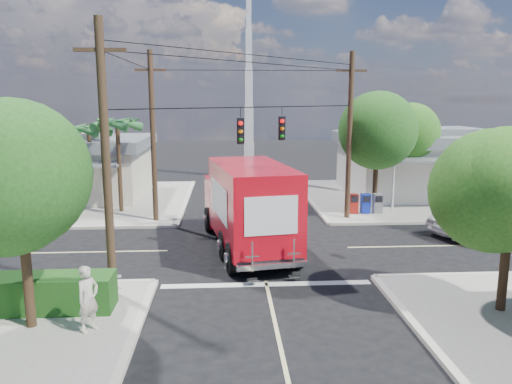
{
  "coord_description": "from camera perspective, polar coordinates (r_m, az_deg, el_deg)",
  "views": [
    {
      "loc": [
        -1.39,
        -21.17,
        6.5
      ],
      "look_at": [
        0.0,
        2.0,
        2.2
      ],
      "focal_mm": 35.0,
      "sensor_mm": 36.0,
      "label": 1
    }
  ],
  "objects": [
    {
      "name": "sidewalk_ne",
      "position": [
        34.92,
        17.2,
        -0.59
      ],
      "size": [
        14.12,
        14.12,
        0.14
      ],
      "color": "gray",
      "rests_on": "ground"
    },
    {
      "name": "pedestrian",
      "position": [
        14.83,
        -18.63,
        -11.49
      ],
      "size": [
        0.76,
        0.83,
        1.9
      ],
      "primitive_type": "imported",
      "rotation": [
        0.0,
        0.0,
        0.98
      ],
      "color": "beige",
      "rests_on": "sidewalk_sw"
    },
    {
      "name": "utility_poles",
      "position": [
        22.85,
        -3.93,
        5.88
      ],
      "size": [
        12.0,
        10.68,
        9.0
      ],
      "color": "#473321",
      "rests_on": "ground"
    },
    {
      "name": "tree_ne_back",
      "position": [
        32.23,
        17.0,
        5.92
      ],
      "size": [
        3.77,
        3.66,
        5.82
      ],
      "color": "#422D1C",
      "rests_on": "sidewalk_ne"
    },
    {
      "name": "parked_car",
      "position": [
        26.43,
        24.32,
        -3.12
      ],
      "size": [
        5.55,
        3.8,
        1.41
      ],
      "primitive_type": "imported",
      "rotation": [
        0.0,
        0.0,
        1.89
      ],
      "color": "silver",
      "rests_on": "ground"
    },
    {
      "name": "palm_nw_front",
      "position": [
        29.35,
        -15.57,
        7.27
      ],
      "size": [
        3.01,
        3.08,
        5.59
      ],
      "color": "#422D1C",
      "rests_on": "sidewalk_nw"
    },
    {
      "name": "ground",
      "position": [
        22.19,
        0.31,
        -6.54
      ],
      "size": [
        120.0,
        120.0,
        0.0
      ],
      "primitive_type": "plane",
      "color": "black",
      "rests_on": "ground"
    },
    {
      "name": "hedge_sw",
      "position": [
        17.2,
        -26.26,
        -10.39
      ],
      "size": [
        6.2,
        1.2,
        1.1
      ],
      "primitive_type": "cube",
      "color": "#174617",
      "rests_on": "sidewalk_sw"
    },
    {
      "name": "sidewalk_nw",
      "position": [
        34.04,
        -19.56,
        -1.01
      ],
      "size": [
        14.12,
        14.12,
        0.14
      ],
      "color": "gray",
      "rests_on": "ground"
    },
    {
      "name": "tree_sw_front",
      "position": [
        14.89,
        -25.48,
        1.09
      ],
      "size": [
        3.88,
        3.78,
        6.03
      ],
      "color": "#422D1C",
      "rests_on": "sidewalk_sw"
    },
    {
      "name": "building_nw",
      "position": [
        35.53,
        -20.81,
        2.89
      ],
      "size": [
        10.8,
        10.2,
        4.3
      ],
      "color": "beige",
      "rests_on": "sidewalk_nw"
    },
    {
      "name": "delivery_truck",
      "position": [
        21.77,
        -0.95,
        -1.56
      ],
      "size": [
        4.11,
        9.19,
        3.84
      ],
      "color": "black",
      "rests_on": "ground"
    },
    {
      "name": "picket_fence",
      "position": [
        17.82,
        -24.66,
        -9.57
      ],
      "size": [
        5.94,
        0.06,
        1.0
      ],
      "color": "silver",
      "rests_on": "sidewalk_sw"
    },
    {
      "name": "vending_boxes",
      "position": [
        29.07,
        12.39,
        -1.28
      ],
      "size": [
        1.9,
        0.5,
        1.1
      ],
      "color": "maroon",
      "rests_on": "sidewalk_ne"
    },
    {
      "name": "radio_tower",
      "position": [
        41.22,
        -0.82,
        9.3
      ],
      "size": [
        0.8,
        0.8,
        17.0
      ],
      "color": "silver",
      "rests_on": "ground"
    },
    {
      "name": "palm_nw_back",
      "position": [
        31.3,
        -18.57,
        6.6
      ],
      "size": [
        3.01,
        3.08,
        5.19
      ],
      "color": "#422D1C",
      "rests_on": "sidewalk_nw"
    },
    {
      "name": "tree_ne_front",
      "position": [
        29.28,
        13.75,
        6.8
      ],
      "size": [
        4.21,
        4.14,
        6.66
      ],
      "color": "#422D1C",
      "rests_on": "sidewalk_ne"
    },
    {
      "name": "building_ne",
      "position": [
        36.17,
        19.21,
        3.28
      ],
      "size": [
        11.8,
        10.2,
        4.5
      ],
      "color": "silver",
      "rests_on": "sidewalk_ne"
    },
    {
      "name": "road_markings",
      "position": [
        20.79,
        0.58,
        -7.71
      ],
      "size": [
        32.0,
        32.0,
        0.01
      ],
      "color": "beige",
      "rests_on": "ground"
    }
  ]
}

